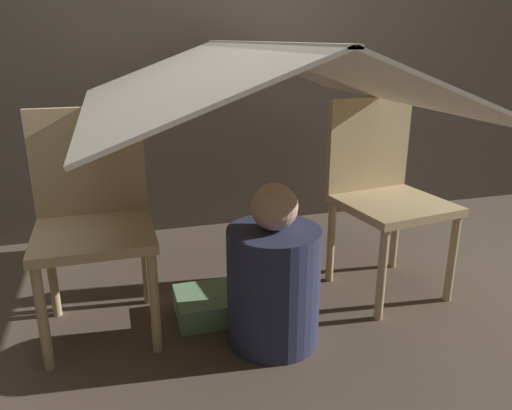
% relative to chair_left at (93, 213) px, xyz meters
% --- Properties ---
extents(ground_plane, '(8.80, 8.80, 0.00)m').
position_rel_chair_left_xyz_m(ground_plane, '(0.63, -0.30, -0.48)').
color(ground_plane, brown).
extents(wall_back, '(7.00, 0.05, 2.50)m').
position_rel_chair_left_xyz_m(wall_back, '(0.63, 1.01, 0.77)').
color(wall_back, '#4C4238').
rests_on(wall_back, ground_plane).
extents(chair_left, '(0.44, 0.44, 0.87)m').
position_rel_chair_left_xyz_m(chair_left, '(0.00, 0.00, 0.00)').
color(chair_left, '#D1B27F').
rests_on(chair_left, ground_plane).
extents(chair_right, '(0.49, 0.49, 0.87)m').
position_rel_chair_left_xyz_m(chair_right, '(1.25, -0.00, 0.00)').
color(chair_right, '#D1B27F').
rests_on(chair_right, ground_plane).
extents(sheet_canopy, '(1.27, 1.58, 0.24)m').
position_rel_chair_left_xyz_m(sheet_canopy, '(0.63, -0.08, 0.51)').
color(sheet_canopy, silver).
extents(person_front, '(0.35, 0.35, 0.63)m').
position_rel_chair_left_xyz_m(person_front, '(0.63, -0.31, -0.22)').
color(person_front, '#2D3351').
rests_on(person_front, ground_plane).
extents(floor_cushion, '(0.33, 0.26, 0.10)m').
position_rel_chair_left_xyz_m(floor_cushion, '(0.46, -0.07, -0.43)').
color(floor_cushion, '#7FB27F').
rests_on(floor_cushion, ground_plane).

